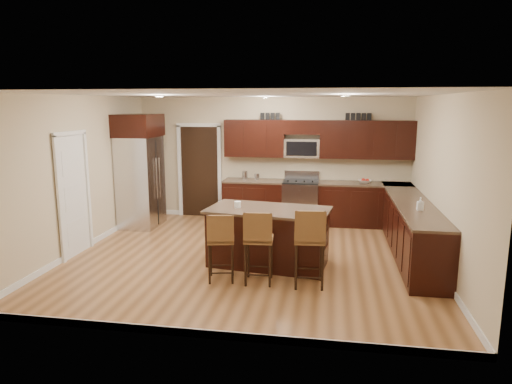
% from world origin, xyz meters
% --- Properties ---
extents(floor, '(6.00, 6.00, 0.00)m').
position_xyz_m(floor, '(0.00, 0.00, 0.00)').
color(floor, '#98673C').
rests_on(floor, ground).
extents(ceiling, '(6.00, 6.00, 0.00)m').
position_xyz_m(ceiling, '(0.00, 0.00, 2.70)').
color(ceiling, silver).
rests_on(ceiling, wall_back).
extents(wall_back, '(6.00, 0.00, 6.00)m').
position_xyz_m(wall_back, '(0.00, 2.75, 1.35)').
color(wall_back, '#C8B690').
rests_on(wall_back, floor).
extents(wall_left, '(0.00, 5.50, 5.50)m').
position_xyz_m(wall_left, '(-3.00, 0.00, 1.35)').
color(wall_left, '#C8B690').
rests_on(wall_left, floor).
extents(wall_right, '(0.00, 5.50, 5.50)m').
position_xyz_m(wall_right, '(3.00, 0.00, 1.35)').
color(wall_right, '#C8B690').
rests_on(wall_right, floor).
extents(base_cabinets, '(4.02, 3.96, 0.92)m').
position_xyz_m(base_cabinets, '(1.90, 1.45, 0.46)').
color(base_cabinets, black).
rests_on(base_cabinets, floor).
extents(upper_cabinets, '(4.00, 0.33, 0.80)m').
position_xyz_m(upper_cabinets, '(1.04, 2.58, 1.84)').
color(upper_cabinets, black).
rests_on(upper_cabinets, wall_back).
extents(range, '(0.76, 0.64, 1.11)m').
position_xyz_m(range, '(0.68, 2.45, 0.47)').
color(range, silver).
rests_on(range, floor).
extents(microwave, '(0.76, 0.31, 0.40)m').
position_xyz_m(microwave, '(0.68, 2.60, 1.62)').
color(microwave, silver).
rests_on(microwave, upper_cabinets).
extents(doorway, '(0.85, 0.03, 2.06)m').
position_xyz_m(doorway, '(-1.65, 2.73, 1.03)').
color(doorway, black).
rests_on(doorway, floor).
extents(pantry_door, '(0.03, 0.80, 2.04)m').
position_xyz_m(pantry_door, '(-2.98, -0.30, 1.02)').
color(pantry_door, white).
rests_on(pantry_door, floor).
extents(letter_decor, '(2.20, 0.03, 0.15)m').
position_xyz_m(letter_decor, '(0.90, 2.58, 2.29)').
color(letter_decor, black).
rests_on(letter_decor, upper_cabinets).
extents(island, '(2.03, 1.26, 0.92)m').
position_xyz_m(island, '(0.35, -0.26, 0.43)').
color(island, black).
rests_on(island, floor).
extents(stool_left, '(0.45, 0.45, 1.02)m').
position_xyz_m(stool_left, '(-0.23, -1.10, 0.64)').
color(stool_left, brown).
rests_on(stool_left, floor).
extents(stool_mid, '(0.43, 0.43, 1.08)m').
position_xyz_m(stool_mid, '(0.32, -1.11, 0.67)').
color(stool_mid, brown).
rests_on(stool_mid, floor).
extents(stool_right, '(0.46, 0.46, 1.13)m').
position_xyz_m(stool_right, '(1.04, -1.11, 0.71)').
color(stool_right, brown).
rests_on(stool_right, floor).
extents(refrigerator, '(0.79, 1.01, 2.35)m').
position_xyz_m(refrigerator, '(-2.62, 1.66, 1.20)').
color(refrigerator, silver).
rests_on(refrigerator, floor).
extents(floor_mat, '(1.12, 0.90, 0.01)m').
position_xyz_m(floor_mat, '(0.55, 1.27, 0.01)').
color(floor_mat, brown).
rests_on(floor_mat, floor).
extents(fruit_bowl, '(0.31, 0.31, 0.07)m').
position_xyz_m(fruit_bowl, '(2.02, 2.45, 0.95)').
color(fruit_bowl, silver).
rests_on(fruit_bowl, base_cabinets).
extents(soap_bottle, '(0.09, 0.09, 0.20)m').
position_xyz_m(soap_bottle, '(2.70, 0.02, 1.02)').
color(soap_bottle, '#B2B2B2').
rests_on(soap_bottle, base_cabinets).
extents(canister_tall, '(0.12, 0.12, 0.19)m').
position_xyz_m(canister_tall, '(-0.54, 2.45, 1.02)').
color(canister_tall, silver).
rests_on(canister_tall, base_cabinets).
extents(canister_short, '(0.11, 0.11, 0.14)m').
position_xyz_m(canister_short, '(-0.28, 2.45, 0.99)').
color(canister_short, silver).
rests_on(canister_short, base_cabinets).
extents(island_jar, '(0.10, 0.10, 0.10)m').
position_xyz_m(island_jar, '(-0.15, -0.26, 0.97)').
color(island_jar, white).
rests_on(island_jar, island).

